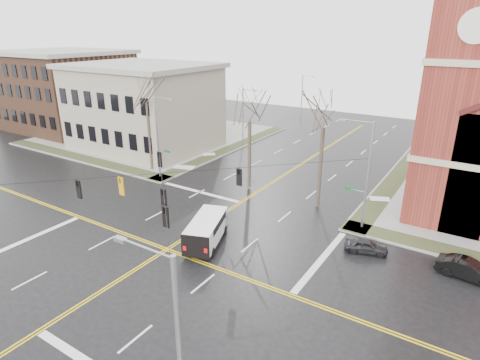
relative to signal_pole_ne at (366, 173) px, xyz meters
The scene contains 18 objects.
ground 16.88m from the signal_pole_ne, 134.55° to the right, with size 120.00×120.00×0.00m, color black.
sidewalks 16.86m from the signal_pole_ne, 134.55° to the right, with size 80.00×80.00×0.17m.
road_markings 16.88m from the signal_pole_ne, 134.55° to the right, with size 100.00×100.00×0.01m.
civic_building_a 34.39m from the signal_pole_ne, 165.69° to the left, with size 18.00×14.00×11.00m, color gray.
civic_building_b 54.36m from the signal_pole_ne, 168.86° to the left, with size 18.00×16.00×12.00m, color brown.
signal_pole_ne is the anchor object (origin of this frame).
signal_pole_nw 22.64m from the signal_pole_ne, behind, with size 2.75×0.22×9.00m.
signal_pole_se 23.00m from the signal_pole_ne, 90.00° to the right, with size 2.75×0.22×9.00m.
span_wires 16.19m from the signal_pole_ne, 134.55° to the right, with size 23.02×23.02×0.03m.
traffic_signals 16.63m from the signal_pole_ne, 132.94° to the right, with size 8.21×8.26×1.30m.
streetlight_north_a 27.48m from the signal_pole_ne, 143.10° to the left, with size 2.30×0.20×8.00m.
streetlight_north_b 42.61m from the signal_pole_ne, 121.05° to the left, with size 2.30×0.20×8.00m.
cargo_van 13.46m from the signal_pole_ne, 136.63° to the right, with size 3.86×5.84×2.08m.
parked_car_a 5.97m from the signal_pole_ne, 66.82° to the right, with size 1.28×3.18×1.08m, color black.
parked_car_b 9.98m from the signal_pole_ne, 22.03° to the right, with size 1.40×4.00×1.32m, color black.
tree_nw_far 25.74m from the signal_pole_ne, behind, with size 4.00×4.00×11.82m.
tree_nw_near 13.14m from the signal_pole_ne, 168.15° to the left, with size 4.00×4.00×10.58m.
tree_ne 6.08m from the signal_pole_ne, 155.03° to the left, with size 4.00×4.00×11.23m.
Camera 1 is at (19.14, -19.55, 15.80)m, focal length 30.00 mm.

